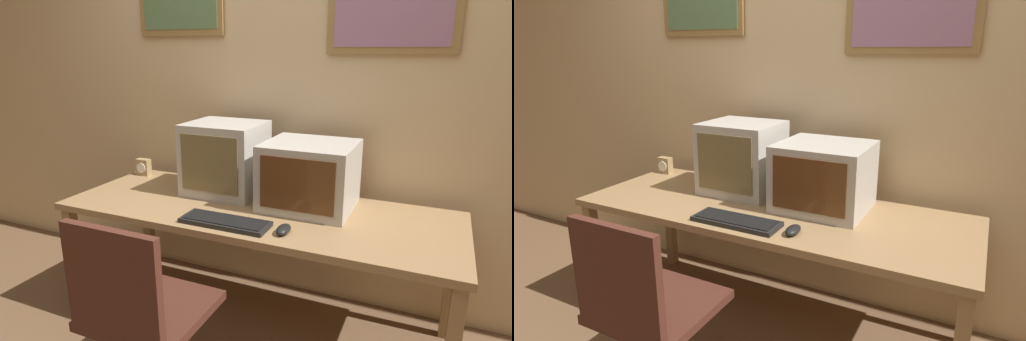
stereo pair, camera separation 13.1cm
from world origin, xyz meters
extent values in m
cube|color=#D1B284|center=(0.00, 1.33, 1.30)|extent=(8.00, 0.05, 2.60)
cube|color=olive|center=(0.55, 1.29, 1.74)|extent=(0.66, 0.02, 0.51)
cube|color=gray|center=(0.55, 1.27, 1.74)|extent=(0.58, 0.01, 0.44)
cube|color=#99754C|center=(0.00, 0.83, 0.69)|extent=(2.05, 0.76, 0.04)
cube|color=#99754C|center=(-0.98, 0.50, 0.34)|extent=(0.06, 0.06, 0.67)
cube|color=#99754C|center=(-0.98, 1.16, 0.34)|extent=(0.06, 0.06, 0.67)
cube|color=#99754C|center=(0.98, 1.16, 0.34)|extent=(0.06, 0.06, 0.67)
cube|color=#B7B2A8|center=(-0.26, 1.00, 0.91)|extent=(0.41, 0.37, 0.41)
cube|color=brown|center=(-0.26, 0.81, 0.92)|extent=(0.34, 0.01, 0.31)
cube|color=#B7B2A8|center=(0.25, 0.96, 0.88)|extent=(0.45, 0.42, 0.34)
cube|color=#563319|center=(0.25, 0.75, 0.89)|extent=(0.37, 0.01, 0.26)
cube|color=black|center=(-0.05, 0.57, 0.72)|extent=(0.43, 0.15, 0.02)
cube|color=black|center=(-0.05, 0.57, 0.73)|extent=(0.40, 0.13, 0.00)
ellipsoid|color=black|center=(0.24, 0.58, 0.73)|extent=(0.06, 0.11, 0.04)
cube|color=#A38456|center=(-0.92, 1.09, 0.76)|extent=(0.09, 0.05, 0.11)
cylinder|color=white|center=(-0.92, 1.06, 0.76)|extent=(0.07, 0.00, 0.07)
cube|color=#472319|center=(-0.16, 0.14, 0.47)|extent=(0.45, 0.45, 0.04)
cube|color=#472319|center=(-0.16, -0.06, 0.71)|extent=(0.41, 0.04, 0.42)
camera|label=1|loc=(0.85, -1.09, 1.51)|focal=30.00mm
camera|label=2|loc=(0.97, -1.03, 1.51)|focal=30.00mm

